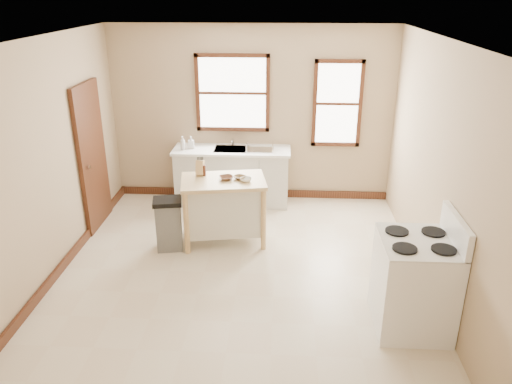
# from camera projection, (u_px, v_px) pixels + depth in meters

# --- Properties ---
(floor) EXTENTS (5.00, 5.00, 0.00)m
(floor) POSITION_uv_depth(u_px,v_px,m) (239.00, 273.00, 6.21)
(floor) COLOR beige
(floor) RESTS_ON ground
(ceiling) EXTENTS (5.00, 5.00, 0.00)m
(ceiling) POSITION_uv_depth(u_px,v_px,m) (236.00, 39.00, 5.14)
(ceiling) COLOR white
(ceiling) RESTS_ON ground
(wall_back) EXTENTS (4.50, 0.04, 2.80)m
(wall_back) POSITION_uv_depth(u_px,v_px,m) (252.00, 115.00, 7.98)
(wall_back) COLOR tan
(wall_back) RESTS_ON ground
(wall_left) EXTENTS (0.04, 5.00, 2.80)m
(wall_left) POSITION_uv_depth(u_px,v_px,m) (45.00, 163.00, 5.79)
(wall_left) COLOR tan
(wall_left) RESTS_ON ground
(wall_right) EXTENTS (0.04, 5.00, 2.80)m
(wall_right) POSITION_uv_depth(u_px,v_px,m) (438.00, 171.00, 5.56)
(wall_right) COLOR tan
(wall_right) RESTS_ON ground
(window_main) EXTENTS (1.17, 0.06, 1.22)m
(window_main) POSITION_uv_depth(u_px,v_px,m) (233.00, 93.00, 7.85)
(window_main) COLOR #391A0F
(window_main) RESTS_ON wall_back
(window_side) EXTENTS (0.77, 0.06, 1.37)m
(window_side) POSITION_uv_depth(u_px,v_px,m) (337.00, 104.00, 7.82)
(window_side) COLOR #391A0F
(window_side) RESTS_ON wall_back
(door_left) EXTENTS (0.06, 0.90, 2.10)m
(door_left) POSITION_uv_depth(u_px,v_px,m) (92.00, 157.00, 7.12)
(door_left) COLOR #391A0F
(door_left) RESTS_ON ground
(baseboard_back) EXTENTS (4.50, 0.04, 0.12)m
(baseboard_back) POSITION_uv_depth(u_px,v_px,m) (252.00, 193.00, 8.47)
(baseboard_back) COLOR #391A0F
(baseboard_back) RESTS_ON ground
(baseboard_left) EXTENTS (0.04, 5.00, 0.12)m
(baseboard_left) POSITION_uv_depth(u_px,v_px,m) (64.00, 264.00, 6.30)
(baseboard_left) COLOR #391A0F
(baseboard_left) RESTS_ON ground
(sink_counter) EXTENTS (1.86, 0.62, 0.92)m
(sink_counter) POSITION_uv_depth(u_px,v_px,m) (232.00, 176.00, 8.08)
(sink_counter) COLOR beige
(sink_counter) RESTS_ON ground
(faucet) EXTENTS (0.03, 0.03, 0.22)m
(faucet) POSITION_uv_depth(u_px,v_px,m) (233.00, 139.00, 8.03)
(faucet) COLOR silver
(faucet) RESTS_ON sink_counter
(soap_bottle_a) EXTENTS (0.10, 0.10, 0.22)m
(soap_bottle_a) POSITION_uv_depth(u_px,v_px,m) (183.00, 143.00, 7.83)
(soap_bottle_a) COLOR #B2B2B2
(soap_bottle_a) RESTS_ON sink_counter
(soap_bottle_b) EXTENTS (0.10, 0.10, 0.20)m
(soap_bottle_b) POSITION_uv_depth(u_px,v_px,m) (191.00, 142.00, 7.90)
(soap_bottle_b) COLOR #B2B2B2
(soap_bottle_b) RESTS_ON sink_counter
(dish_rack) EXTENTS (0.43, 0.32, 0.11)m
(dish_rack) POSITION_uv_depth(u_px,v_px,m) (260.00, 147.00, 7.81)
(dish_rack) COLOR silver
(dish_rack) RESTS_ON sink_counter
(kitchen_island) EXTENTS (1.22, 0.89, 0.91)m
(kitchen_island) POSITION_uv_depth(u_px,v_px,m) (224.00, 211.00, 6.84)
(kitchen_island) COLOR #EBBD8A
(kitchen_island) RESTS_ON ground
(knife_block) EXTENTS (0.11, 0.11, 0.20)m
(knife_block) POSITION_uv_depth(u_px,v_px,m) (200.00, 168.00, 6.79)
(knife_block) COLOR #DDAB74
(knife_block) RESTS_ON kitchen_island
(pepper_grinder) EXTENTS (0.05, 0.05, 0.15)m
(pepper_grinder) POSITION_uv_depth(u_px,v_px,m) (204.00, 170.00, 6.78)
(pepper_grinder) COLOR #482013
(pepper_grinder) RESTS_ON kitchen_island
(bowl_a) EXTENTS (0.24, 0.24, 0.05)m
(bowl_a) POSITION_uv_depth(u_px,v_px,m) (226.00, 178.00, 6.66)
(bowl_a) COLOR brown
(bowl_a) RESTS_ON kitchen_island
(bowl_b) EXTENTS (0.23, 0.23, 0.04)m
(bowl_b) POSITION_uv_depth(u_px,v_px,m) (240.00, 177.00, 6.68)
(bowl_b) COLOR brown
(bowl_b) RESTS_ON kitchen_island
(bowl_c) EXTENTS (0.21, 0.21, 0.05)m
(bowl_c) POSITION_uv_depth(u_px,v_px,m) (246.00, 180.00, 6.60)
(bowl_c) COLOR white
(bowl_c) RESTS_ON kitchen_island
(trash_bin) EXTENTS (0.42, 0.38, 0.72)m
(trash_bin) POSITION_uv_depth(u_px,v_px,m) (169.00, 224.00, 6.67)
(trash_bin) COLOR #5E5E5C
(trash_bin) RESTS_ON ground
(gas_stove) EXTENTS (0.79, 0.81, 1.26)m
(gas_stove) POSITION_uv_depth(u_px,v_px,m) (415.00, 272.00, 5.04)
(gas_stove) COLOR white
(gas_stove) RESTS_ON ground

